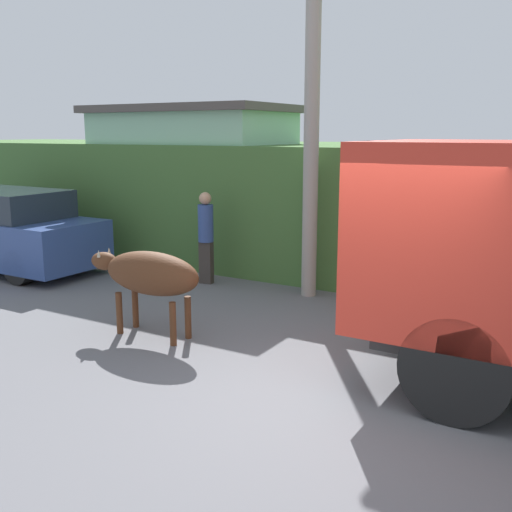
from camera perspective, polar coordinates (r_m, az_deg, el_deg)
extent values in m
plane|color=slate|center=(6.51, 9.78, -13.84)|extent=(60.00, 60.00, 0.00)
cube|color=#426B33|center=(12.65, 21.27, 4.00)|extent=(32.00, 5.69, 2.53)
cube|color=#8CC69E|center=(13.62, -5.98, 6.64)|extent=(4.11, 2.40, 3.20)
cube|color=#4C4742|center=(13.57, -6.13, 13.72)|extent=(4.41, 2.70, 0.16)
cube|color=red|center=(6.90, 20.12, 2.00)|extent=(2.20, 2.36, 1.98)
cube|color=#232D38|center=(7.14, 11.46, 5.67)|extent=(0.04, 2.01, 0.69)
cylinder|color=black|center=(6.31, 18.75, -9.82)|extent=(1.09, 0.52, 1.09)
ellipsoid|color=#512D19|center=(8.31, -9.90, -1.64)|extent=(1.54, 0.60, 0.60)
ellipsoid|color=#512D19|center=(8.88, -14.24, -0.47)|extent=(0.45, 0.26, 0.26)
cone|color=#B7AD93|center=(8.79, -14.75, 0.24)|extent=(0.06, 0.06, 0.11)
cone|color=#B7AD93|center=(8.93, -13.83, 0.46)|extent=(0.06, 0.06, 0.11)
cylinder|color=#512D19|center=(8.66, -12.88, -5.32)|extent=(0.09, 0.09, 0.60)
cylinder|color=#512D19|center=(8.89, -11.42, -4.80)|extent=(0.09, 0.09, 0.60)
cylinder|color=#512D19|center=(8.06, -7.92, -6.42)|extent=(0.09, 0.09, 0.60)
cylinder|color=#512D19|center=(8.30, -6.50, -5.83)|extent=(0.09, 0.09, 0.60)
cube|color=#334C8C|center=(13.41, -22.78, 1.54)|extent=(4.38, 1.75, 0.90)
cube|color=#232D38|center=(13.23, -22.75, 4.61)|extent=(2.41, 1.61, 0.56)
cylinder|color=black|center=(11.96, -21.56, -0.98)|extent=(0.66, 0.28, 0.66)
cube|color=#38332D|center=(11.24, -4.75, -0.62)|extent=(0.26, 0.19, 0.80)
cylinder|color=#334C8C|center=(11.10, -4.82, 3.13)|extent=(0.32, 0.32, 0.69)
sphere|color=tan|center=(11.04, -4.86, 5.49)|extent=(0.23, 0.23, 0.23)
cylinder|color=#9E998E|center=(10.14, 5.31, 12.24)|extent=(0.25, 0.25, 5.78)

